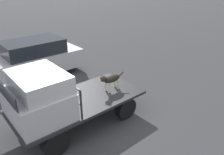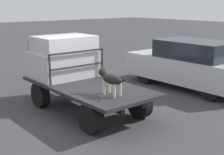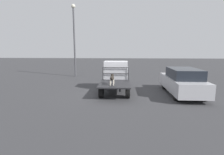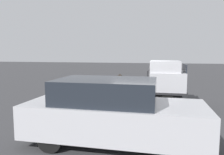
% 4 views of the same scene
% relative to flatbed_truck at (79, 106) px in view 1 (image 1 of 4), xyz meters
% --- Properties ---
extents(ground_plane, '(80.00, 80.00, 0.00)m').
position_rel_flatbed_truck_xyz_m(ground_plane, '(0.00, 0.00, -0.55)').
color(ground_plane, '#38383A').
extents(flatbed_truck, '(3.84, 1.83, 0.76)m').
position_rel_flatbed_truck_xyz_m(flatbed_truck, '(0.00, 0.00, 0.00)').
color(flatbed_truck, black).
rests_on(flatbed_truck, ground).
extents(truck_cab, '(1.37, 1.71, 1.18)m').
position_rel_flatbed_truck_xyz_m(truck_cab, '(1.16, 0.00, 0.76)').
color(truck_cab, '#B7B7BC').
rests_on(truck_cab, flatbed_truck).
extents(truck_headboard, '(0.04, 1.71, 0.82)m').
position_rel_flatbed_truck_xyz_m(truck_headboard, '(0.43, 0.00, 0.75)').
color(truck_headboard, '#232326').
rests_on(truck_headboard, flatbed_truck).
extents(dog, '(0.97, 0.23, 0.61)m').
position_rel_flatbed_truck_xyz_m(dog, '(-1.11, 0.13, 0.58)').
color(dog, beige).
rests_on(dog, flatbed_truck).
extents(parked_sedan, '(4.34, 1.77, 1.62)m').
position_rel_flatbed_truck_xyz_m(parked_sedan, '(-0.23, -4.10, 0.26)').
color(parked_sedan, black).
rests_on(parked_sedan, ground).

